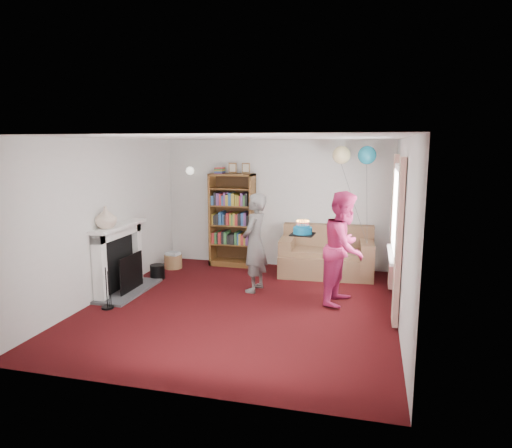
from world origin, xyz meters
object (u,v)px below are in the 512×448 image
(sofa, at_px, (326,256))
(person_striped, at_px, (255,243))
(bookcase, at_px, (233,220))
(birthday_cake, at_px, (303,231))
(person_magenta, at_px, (344,248))

(sofa, bearing_deg, person_striped, -132.87)
(bookcase, xyz_separation_m, birthday_cake, (1.67, -1.79, 0.20))
(person_striped, distance_m, person_magenta, 1.48)
(bookcase, height_order, person_magenta, bookcase)
(sofa, height_order, person_striped, person_striped)
(person_striped, bearing_deg, person_magenta, 88.88)
(person_striped, bearing_deg, sofa, 148.37)
(person_striped, relative_size, person_magenta, 0.94)
(sofa, xyz_separation_m, birthday_cake, (-0.23, -1.56, 0.77))
(sofa, height_order, birthday_cake, birthday_cake)
(bookcase, xyz_separation_m, person_magenta, (2.30, -1.74, -0.04))
(person_striped, height_order, birthday_cake, person_striped)
(bookcase, distance_m, person_magenta, 2.89)
(sofa, height_order, person_magenta, person_magenta)
(sofa, relative_size, person_magenta, 0.99)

